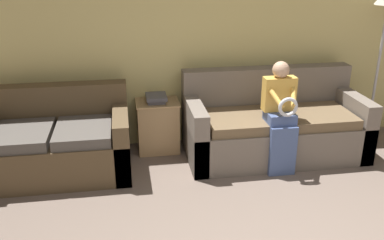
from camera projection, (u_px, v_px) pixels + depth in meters
wall_back at (219, 37)px, 5.00m from camera, size 7.75×0.06×2.55m
couch_main at (273, 126)px, 4.92m from camera, size 2.01×0.92×0.95m
couch_side at (57, 143)px, 4.52m from camera, size 1.52×0.94×0.87m
child_left_seated at (281, 114)px, 4.44m from camera, size 0.34×0.38×1.17m
side_shelf at (158, 125)px, 5.01m from camera, size 0.49×0.40×0.60m
book_stack at (156, 98)px, 4.88m from camera, size 0.23×0.28×0.08m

